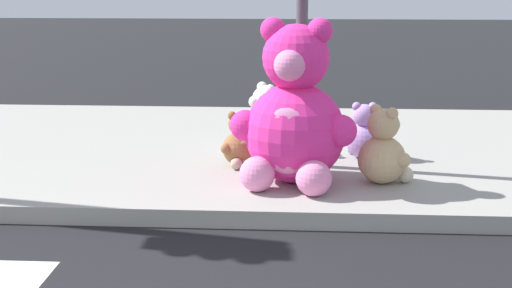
{
  "coord_description": "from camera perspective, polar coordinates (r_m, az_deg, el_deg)",
  "views": [
    {
      "loc": [
        0.97,
        -2.16,
        1.96
      ],
      "look_at": [
        0.62,
        3.6,
        0.55
      ],
      "focal_mm": 48.69,
      "sensor_mm": 36.0,
      "label": 1
    }
  ],
  "objects": [
    {
      "name": "sidewalk",
      "position": [
        7.66,
        -3.9,
        -0.55
      ],
      "size": [
        28.0,
        4.4,
        0.15
      ],
      "primitive_type": "cube",
      "color": "#9E9B93",
      "rests_on": "ground_plane"
    },
    {
      "name": "plush_pink_large",
      "position": [
        6.09,
        3.15,
        2.09
      ],
      "size": [
        1.11,
        1.02,
        1.46
      ],
      "color": "#F22D93",
      "rests_on": "sidewalk"
    },
    {
      "name": "plush_brown",
      "position": [
        6.72,
        -1.31,
        0.01
      ],
      "size": [
        0.38,
        0.39,
        0.54
      ],
      "color": "olive",
      "rests_on": "sidewalk"
    },
    {
      "name": "plush_white",
      "position": [
        7.25,
        0.66,
        1.63
      ],
      "size": [
        0.52,
        0.52,
        0.72
      ],
      "color": "white",
      "rests_on": "sidewalk"
    },
    {
      "name": "plush_lavender",
      "position": [
        7.1,
        8.81,
        0.71
      ],
      "size": [
        0.44,
        0.39,
        0.57
      ],
      "color": "#B28CD8",
      "rests_on": "sidewalk"
    },
    {
      "name": "plush_tan",
      "position": [
        6.25,
        10.46,
        -0.66
      ],
      "size": [
        0.5,
        0.49,
        0.7
      ],
      "color": "tan",
      "rests_on": "sidewalk"
    }
  ]
}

